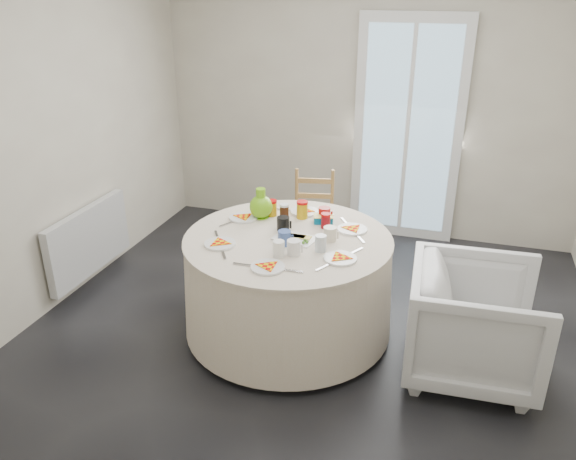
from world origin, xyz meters
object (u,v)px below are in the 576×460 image
(radiator, at_px, (89,240))
(table, at_px, (288,285))
(armchair, at_px, (475,321))
(green_pitcher, at_px, (261,202))
(wooden_chair, at_px, (313,213))

(radiator, xyz_separation_m, table, (1.78, -0.21, -0.01))
(armchair, xyz_separation_m, green_pitcher, (-1.55, 0.38, 0.48))
(table, height_order, armchair, armchair)
(green_pitcher, bearing_deg, wooden_chair, 63.16)
(table, xyz_separation_m, green_pitcher, (-0.29, 0.28, 0.49))
(radiator, height_order, table, table)
(radiator, height_order, armchair, armchair)
(radiator, relative_size, green_pitcher, 4.56)
(table, distance_m, armchair, 1.26)
(table, relative_size, armchair, 1.79)
(wooden_chair, xyz_separation_m, armchair, (1.38, -1.23, -0.08))
(radiator, distance_m, armchair, 3.06)
(wooden_chair, height_order, armchair, wooden_chair)
(radiator, bearing_deg, table, -6.60)
(radiator, distance_m, green_pitcher, 1.57)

